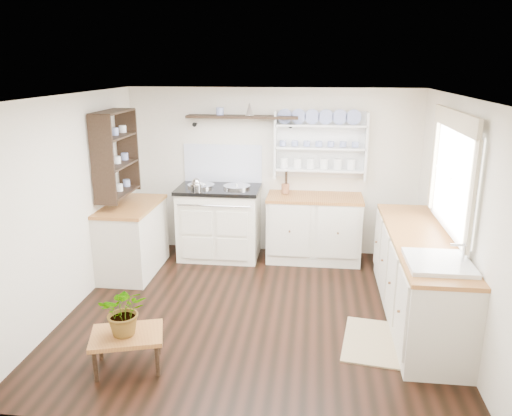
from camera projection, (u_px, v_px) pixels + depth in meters
The scene contains 19 objects.
floor at pixel (256, 311), 5.46m from camera, with size 4.00×3.80×0.01m, color black.
wall_back at pixel (272, 172), 6.95m from camera, with size 4.00×0.02×2.30m, color silver.
wall_right at pixel (457, 217), 4.91m from camera, with size 0.02×3.80×2.30m, color silver.
wall_left at pixel (72, 204), 5.37m from camera, with size 0.02×3.80×2.30m, color silver.
ceiling at pixel (256, 96), 4.82m from camera, with size 4.00×3.80×0.01m, color white.
window at pixel (453, 172), 4.94m from camera, with size 0.08×1.55×1.22m.
aga_cooker at pixel (220, 221), 6.89m from camera, with size 1.11×0.77×1.02m.
back_cabinets at pixel (314, 227), 6.79m from camera, with size 1.27×0.63×0.90m.
right_cabinets at pixel (418, 276), 5.23m from camera, with size 0.62×2.43×0.90m.
belfast_sink at pixel (437, 275), 4.42m from camera, with size 0.55×0.60×0.45m.
left_cabinets at pixel (133, 238), 6.38m from camera, with size 0.62×1.13×0.90m.
plate_rack at pixel (320, 144), 6.73m from camera, with size 1.20×0.22×0.90m.
high_shelf at pixel (242, 118), 6.67m from camera, with size 1.50×0.29×0.16m.
left_shelving at pixel (116, 153), 6.10m from camera, with size 0.28×0.80×1.05m, color black.
kettle at pixel (197, 186), 6.67m from camera, with size 0.16×0.16×0.20m, color silver, non-canonical shape.
utensil_crock at pixel (285, 189), 6.77m from camera, with size 0.11×0.11×0.13m, color #935936.
center_table at pixel (127, 338), 4.37m from camera, with size 0.71×0.60×0.33m.
potted_plant at pixel (125, 311), 4.29m from camera, with size 0.40×0.35×0.45m, color #3F7233.
floor_rug at pixel (373, 341), 4.84m from camera, with size 0.55×0.85×0.02m, color #8B7851.
Camera 1 is at (0.59, -4.89, 2.60)m, focal length 35.00 mm.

